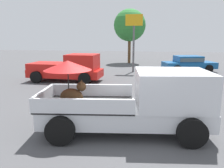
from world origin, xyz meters
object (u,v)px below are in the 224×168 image
object	(u,v)px
pickup_truck_red	(68,68)
pickup_truck_main	(138,101)
parked_sedan_near	(189,63)
motel_sign	(134,32)

from	to	relation	value
pickup_truck_red	pickup_truck_main	bearing A→B (deg)	-54.91
pickup_truck_red	parked_sedan_near	bearing A→B (deg)	35.32
parked_sedan_near	motel_sign	xyz separation A→B (m)	(-4.61, -1.12, 2.58)
pickup_truck_red	parked_sedan_near	world-z (taller)	pickup_truck_red
pickup_truck_red	motel_sign	xyz separation A→B (m)	(3.83, 4.87, 2.45)
pickup_truck_red	motel_sign	distance (m)	6.66
pickup_truck_main	parked_sedan_near	bearing A→B (deg)	67.51
pickup_truck_red	motel_sign	size ratio (longest dim) A/B	1.02
motel_sign	parked_sedan_near	bearing A→B (deg)	13.68
motel_sign	pickup_truck_main	bearing A→B (deg)	-84.12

